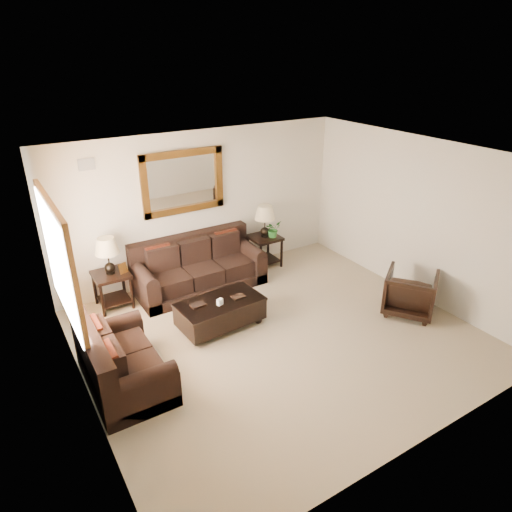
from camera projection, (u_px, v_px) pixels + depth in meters
room at (281, 255)px, 6.32m from camera, size 5.51×5.01×2.71m
window at (61, 263)px, 5.64m from camera, size 0.07×1.96×1.66m
mirror at (183, 182)px, 7.84m from camera, size 1.50×0.06×1.10m
air_vent at (86, 164)px, 6.90m from camera, size 0.25×0.02×0.18m
sofa at (198, 270)px, 8.16m from camera, size 2.26×0.98×0.92m
loveseat at (120, 365)px, 5.78m from camera, size 0.91×1.53×0.86m
end_table_left at (109, 263)px, 7.34m from camera, size 0.56×0.56×1.24m
end_table_right at (265, 227)px, 8.77m from camera, size 0.56×0.56×1.24m
coffee_table at (220, 310)px, 7.03m from camera, size 1.35×0.79×0.55m
armchair at (410, 291)px, 7.35m from camera, size 1.03×1.04×0.79m
potted_plant at (273, 231)px, 8.78m from camera, size 0.36×0.38×0.25m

